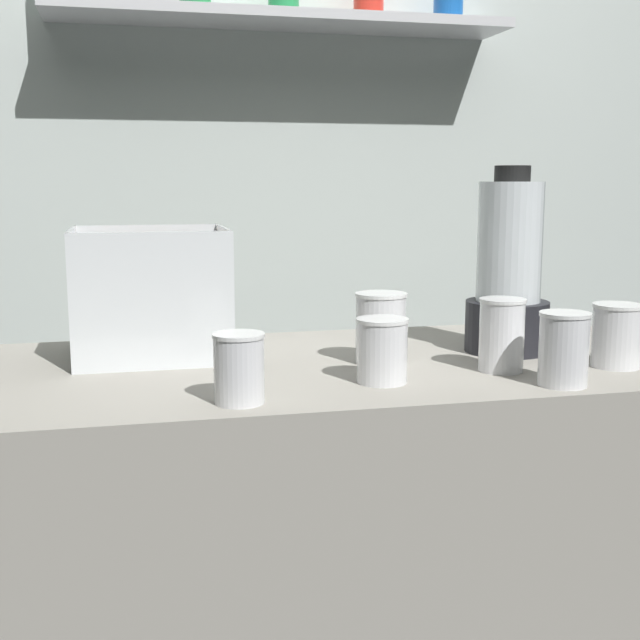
{
  "coord_description": "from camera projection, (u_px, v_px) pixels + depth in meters",
  "views": [
    {
      "loc": [
        -0.34,
        -1.44,
        1.23
      ],
      "look_at": [
        0.0,
        0.0,
        0.98
      ],
      "focal_mm": 46.15,
      "sensor_mm": 36.0,
      "label": 1
    }
  ],
  "objects": [
    {
      "name": "blender_pitcher",
      "position": [
        508.0,
        277.0,
        1.59
      ],
      "size": [
        0.16,
        0.16,
        0.36
      ],
      "color": "black",
      "rests_on": "counter"
    },
    {
      "name": "juice_cup_carrot_rightmost",
      "position": [
        617.0,
        339.0,
        1.48
      ],
      "size": [
        0.09,
        0.09,
        0.11
      ],
      "color": "white",
      "rests_on": "counter"
    },
    {
      "name": "juice_cup_orange_middle",
      "position": [
        381.0,
        331.0,
        1.5
      ],
      "size": [
        0.1,
        0.1,
        0.13
      ],
      "color": "white",
      "rests_on": "counter"
    },
    {
      "name": "back_wall_unit",
      "position": [
        255.0,
        168.0,
        2.19
      ],
      "size": [
        2.6,
        0.24,
        2.5
      ],
      "color": "silver",
      "rests_on": "ground_plane"
    },
    {
      "name": "juice_cup_carrot_far_left",
      "position": [
        239.0,
        371.0,
        1.23
      ],
      "size": [
        0.08,
        0.08,
        0.11
      ],
      "color": "white",
      "rests_on": "counter"
    },
    {
      "name": "juice_cup_beet_far_right",
      "position": [
        563.0,
        354.0,
        1.34
      ],
      "size": [
        0.08,
        0.08,
        0.12
      ],
      "color": "white",
      "rests_on": "counter"
    },
    {
      "name": "counter",
      "position": [
        320.0,
        589.0,
        1.59
      ],
      "size": [
        1.4,
        0.64,
        0.9
      ],
      "primitive_type": "cube",
      "color": "#9E998E",
      "rests_on": "ground_plane"
    },
    {
      "name": "juice_cup_carrot_right",
      "position": [
        501.0,
        340.0,
        1.44
      ],
      "size": [
        0.08,
        0.08,
        0.13
      ],
      "color": "white",
      "rests_on": "counter"
    },
    {
      "name": "carrot_display_bin",
      "position": [
        152.0,
        317.0,
        1.56
      ],
      "size": [
        0.29,
        0.25,
        0.24
      ],
      "color": "white",
      "rests_on": "counter"
    },
    {
      "name": "juice_cup_mango_left",
      "position": [
        382.0,
        354.0,
        1.36
      ],
      "size": [
        0.09,
        0.09,
        0.11
      ],
      "color": "white",
      "rests_on": "counter"
    }
  ]
}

